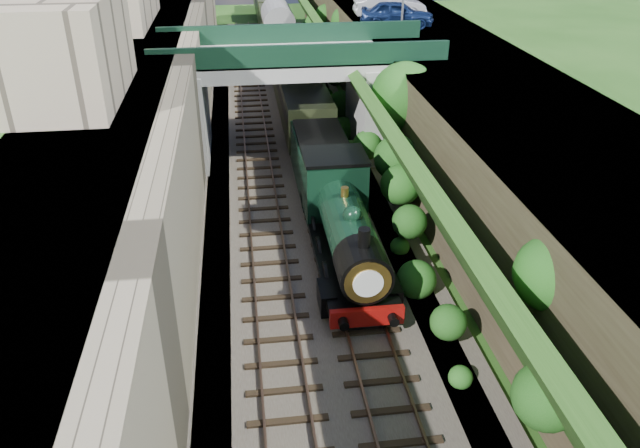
{
  "coord_description": "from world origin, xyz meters",
  "views": [
    {
      "loc": [
        -2.84,
        -11.79,
        14.54
      ],
      "look_at": [
        0.0,
        9.68,
        2.78
      ],
      "focal_mm": 35.0,
      "sensor_mm": 36.0,
      "label": 1
    }
  ],
  "objects_px": {
    "tree": "(406,98)",
    "car_silver": "(390,5)",
    "road_bridge": "(304,89)",
    "locomotive": "(345,228)",
    "car_blue": "(397,14)",
    "tender": "(321,166)"
  },
  "relations": [
    {
      "from": "road_bridge",
      "to": "car_blue",
      "type": "relative_size",
      "value": 3.29
    },
    {
      "from": "tree",
      "to": "car_silver",
      "type": "distance_m",
      "value": 14.26
    },
    {
      "from": "tree",
      "to": "locomotive",
      "type": "bearing_deg",
      "value": -118.19
    },
    {
      "from": "road_bridge",
      "to": "tender",
      "type": "height_order",
      "value": "road_bridge"
    },
    {
      "from": "road_bridge",
      "to": "tree",
      "type": "relative_size",
      "value": 2.42
    },
    {
      "from": "road_bridge",
      "to": "tender",
      "type": "bearing_deg",
      "value": -87.48
    },
    {
      "from": "locomotive",
      "to": "tender",
      "type": "height_order",
      "value": "locomotive"
    },
    {
      "from": "road_bridge",
      "to": "locomotive",
      "type": "xyz_separation_m",
      "value": [
        0.26,
        -13.17,
        -2.18
      ]
    },
    {
      "from": "car_blue",
      "to": "car_silver",
      "type": "distance_m",
      "value": 3.22
    },
    {
      "from": "road_bridge",
      "to": "locomotive",
      "type": "height_order",
      "value": "road_bridge"
    },
    {
      "from": "tree",
      "to": "road_bridge",
      "type": "bearing_deg",
      "value": 138.64
    },
    {
      "from": "road_bridge",
      "to": "tender",
      "type": "distance_m",
      "value": 6.31
    },
    {
      "from": "car_blue",
      "to": "locomotive",
      "type": "relative_size",
      "value": 0.48
    },
    {
      "from": "car_blue",
      "to": "tender",
      "type": "height_order",
      "value": "car_blue"
    },
    {
      "from": "tender",
      "to": "road_bridge",
      "type": "bearing_deg",
      "value": 92.52
    },
    {
      "from": "road_bridge",
      "to": "car_silver",
      "type": "distance_m",
      "value": 12.29
    },
    {
      "from": "tree",
      "to": "locomotive",
      "type": "distance_m",
      "value": 10.35
    },
    {
      "from": "road_bridge",
      "to": "locomotive",
      "type": "relative_size",
      "value": 1.56
    },
    {
      "from": "tender",
      "to": "locomotive",
      "type": "bearing_deg",
      "value": -90.0
    },
    {
      "from": "tree",
      "to": "car_blue",
      "type": "xyz_separation_m",
      "value": [
        1.99,
        10.65,
        2.43
      ]
    },
    {
      "from": "tree",
      "to": "car_silver",
      "type": "bearing_deg",
      "value": 80.88
    },
    {
      "from": "tree",
      "to": "locomotive",
      "type": "height_order",
      "value": "tree"
    }
  ]
}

